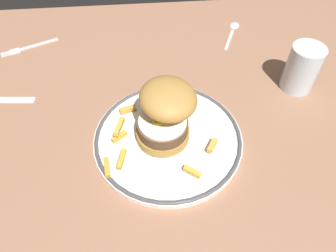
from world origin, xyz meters
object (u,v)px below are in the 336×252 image
(burger, at_px, (165,113))
(dinner_plate, at_px, (168,138))
(fork, at_px, (28,47))
(spoon, at_px, (233,27))
(water_glass, at_px, (301,71))

(burger, bearing_deg, dinner_plate, -67.77)
(burger, bearing_deg, fork, 135.54)
(fork, relative_size, spoon, 1.07)
(water_glass, relative_size, spoon, 0.81)
(dinner_plate, bearing_deg, fork, 135.06)
(burger, bearing_deg, spoon, 58.83)
(spoon, bearing_deg, burger, -121.17)
(dinner_plate, distance_m, burger, 0.06)
(dinner_plate, height_order, fork, dinner_plate)
(dinner_plate, distance_m, spoon, 0.42)
(burger, distance_m, fork, 0.46)
(water_glass, relative_size, fork, 0.76)
(dinner_plate, distance_m, fork, 0.47)
(spoon, bearing_deg, water_glass, -69.55)
(dinner_plate, relative_size, water_glass, 2.75)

